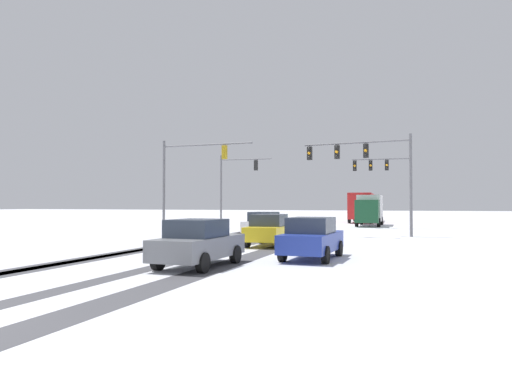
{
  "coord_description": "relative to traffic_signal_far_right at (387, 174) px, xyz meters",
  "views": [
    {
      "loc": [
        8.07,
        -5.11,
        2.13
      ],
      "look_at": [
        0.0,
        18.64,
        2.8
      ],
      "focal_mm": 32.09,
      "sensor_mm": 36.0,
      "label": 1
    }
  ],
  "objects": [
    {
      "name": "wheel_track_center",
      "position": [
        -4.19,
        -23.14,
        -4.75
      ],
      "size": [
        1.09,
        29.29,
        0.01
      ],
      "primitive_type": "cube",
      "color": "#4C4C51",
      "rests_on": "ground"
    },
    {
      "name": "car_blue_third",
      "position": [
        -1.67,
        -24.02,
        -3.94
      ],
      "size": [
        1.96,
        4.16,
        1.62
      ],
      "color": "#233899",
      "rests_on": "ground"
    },
    {
      "name": "car_grey_fourth",
      "position": [
        -4.88,
        -27.43,
        -3.94
      ],
      "size": [
        1.94,
        4.16,
        1.62
      ],
      "color": "slate",
      "rests_on": "ground"
    },
    {
      "name": "traffic_signal_near_right",
      "position": [
        -0.75,
        -11.66,
        0.06
      ],
      "size": [
        6.87,
        0.67,
        6.5
      ],
      "color": "slate",
      "rests_on": "ground"
    },
    {
      "name": "bus_oncoming",
      "position": [
        -3.5,
        13.94,
        -2.77
      ],
      "size": [
        2.96,
        11.08,
        3.38
      ],
      "color": "#B21E1E",
      "rests_on": "ground"
    },
    {
      "name": "car_white_lead",
      "position": [
        -7.22,
        -12.73,
        -3.94
      ],
      "size": [
        2.01,
        4.19,
        1.62
      ],
      "color": "silver",
      "rests_on": "ground"
    },
    {
      "name": "traffic_signal_far_right",
      "position": [
        0.0,
        0.0,
        0.0
      ],
      "size": [
        5.08,
        0.71,
        6.5
      ],
      "color": "slate",
      "rests_on": "ground"
    },
    {
      "name": "wheel_track_left_lane",
      "position": [
        -9.71,
        -23.14,
        -4.75
      ],
      "size": [
        1.04,
        29.29,
        0.01
      ],
      "primitive_type": "cube",
      "color": "#4C4C51",
      "rests_on": "ground"
    },
    {
      "name": "wheel_track_right_lane",
      "position": [
        -6.23,
        -23.14,
        -4.75
      ],
      "size": [
        0.75,
        29.29,
        0.01
      ],
      "primitive_type": "cube",
      "color": "#4C4C51",
      "rests_on": "ground"
    },
    {
      "name": "box_truck_delivery",
      "position": [
        -1.89,
        4.64,
        -3.12
      ],
      "size": [
        2.35,
        7.42,
        3.02
      ],
      "color": "#194C2D",
      "rests_on": "ground"
    },
    {
      "name": "sidewalk_kerb_right",
      "position": [
        3.39,
        -24.47,
        -4.7
      ],
      "size": [
        4.0,
        29.29,
        0.12
      ],
      "primitive_type": "cube",
      "color": "white",
      "rests_on": "ground"
    },
    {
      "name": "wheel_track_oncoming",
      "position": [
        -10.09,
        -23.14,
        -4.75
      ],
      "size": [
        0.99,
        29.29,
        0.01
      ],
      "primitive_type": "cube",
      "color": "#4C4C51",
      "rests_on": "ground"
    },
    {
      "name": "traffic_signal_near_left",
      "position": [
        -12.32,
        -13.83,
        -0.3
      ],
      "size": [
        6.56,
        0.38,
        6.5
      ],
      "color": "slate",
      "rests_on": "ground"
    },
    {
      "name": "car_yellow_cab_second",
      "position": [
        -4.89,
        -19.17,
        -3.94
      ],
      "size": [
        1.96,
        4.16,
        1.62
      ],
      "color": "yellow",
      "rests_on": "ground"
    },
    {
      "name": "traffic_signal_far_left",
      "position": [
        -12.92,
        -3.72,
        -0.42
      ],
      "size": [
        4.7,
        0.6,
        6.5
      ],
      "color": "slate",
      "rests_on": "ground"
    }
  ]
}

